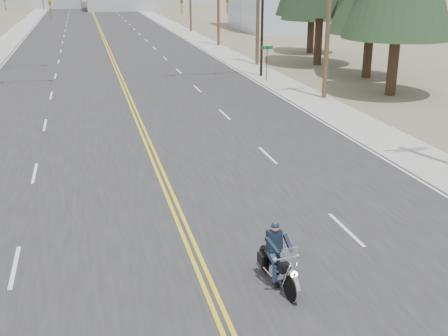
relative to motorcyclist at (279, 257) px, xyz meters
The scene contains 8 objects.
ground_plane 2.39m from the motorcyclist, 143.26° to the right, with size 400.00×400.00×0.00m, color #776D56.
road 68.69m from the motorcyclist, 91.50° to the left, with size 20.00×200.00×0.01m, color #303033.
sidewalk_left 69.94m from the motorcyclist, 100.96° to the left, with size 3.00×200.00×0.01m, color #A5A5A0.
sidewalk_right 69.35m from the motorcyclist, 81.95° to the left, with size 3.00×200.00×0.01m, color #A5A5A0.
traffic_mast_right 31.76m from the motorcyclist, 76.81° to the left, with size 7.10×0.26×7.00m.
street_sign 30.06m from the motorcyclist, 72.55° to the left, with size 0.90×0.06×2.62m.
utility_pole_b 24.71m from the motorcyclist, 63.70° to the left, with size 2.20×0.30×11.50m.
motorcyclist is the anchor object (origin of this frame).
Camera 1 is at (-2.68, -10.82, 7.70)m, focal length 45.00 mm.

